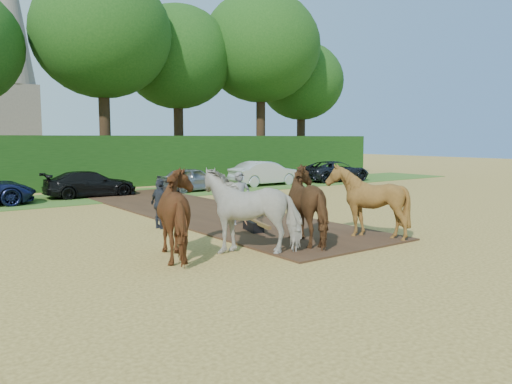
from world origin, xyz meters
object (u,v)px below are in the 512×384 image
object	(u,v)px
spectator_far	(160,204)
plough_team	(283,207)
church	(10,44)
parked_cars	(99,183)

from	to	relation	value
spectator_far	plough_team	world-z (taller)	plough_team
plough_team	church	bearing A→B (deg)	85.97
plough_team	spectator_far	bearing A→B (deg)	109.00
spectator_far	plough_team	xyz separation A→B (m)	(1.48, -4.31, 0.27)
spectator_far	parked_cars	bearing A→B (deg)	-15.29
spectator_far	parked_cars	world-z (taller)	spectator_far
parked_cars	church	distance (m)	43.37
spectator_far	church	xyz separation A→B (m)	(5.34, 50.49, 12.94)
spectator_far	parked_cars	xyz separation A→B (m)	(1.26, 9.33, -0.09)
parked_cars	church	xyz separation A→B (m)	(4.09, 41.16, 13.04)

